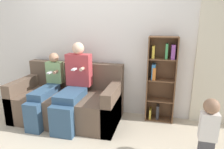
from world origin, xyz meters
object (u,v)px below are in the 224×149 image
Objects in this scene: child_seated at (46,89)px; toddler_standing at (209,128)px; couch at (68,101)px; bookshelf at (161,78)px; adult_seated at (74,84)px.

toddler_standing is (2.34, -0.42, -0.12)m from child_seated.
toddler_standing is (2.04, -0.58, 0.13)m from couch.
child_seated is at bearing -163.96° from bookshelf.
adult_seated is at bearing 165.61° from toddler_standing.
bookshelf is at bearing 13.49° from couch.
bookshelf reaches higher than adult_seated.
bookshelf is at bearing 18.99° from adult_seated.
couch is at bearing -166.51° from bookshelf.
child_seated is 1.86m from bookshelf.
couch is 1.35× the size of adult_seated.
toddler_standing is at bearing -14.39° from adult_seated.
bookshelf is at bearing 16.04° from child_seated.
adult_seated is 0.48m from child_seated.
adult_seated is 0.92× the size of bookshelf.
couch is 1.57m from bookshelf.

